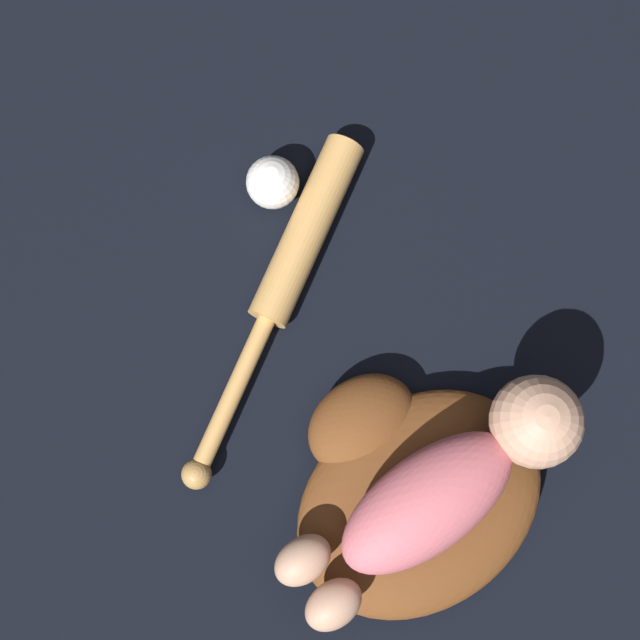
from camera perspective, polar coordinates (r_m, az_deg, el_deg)
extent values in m
plane|color=black|center=(1.14, 8.30, -10.60)|extent=(6.00, 6.00, 0.00)
ellipsoid|color=brown|center=(1.10, 6.39, -11.50)|extent=(0.37, 0.31, 0.07)
ellipsoid|color=brown|center=(1.09, 2.71, -6.60)|extent=(0.16, 0.14, 0.07)
ellipsoid|color=#D16670|center=(1.02, 6.90, -11.49)|extent=(0.24, 0.16, 0.09)
sphere|color=tan|center=(1.03, 13.67, -6.33)|extent=(0.11, 0.11, 0.11)
ellipsoid|color=tan|center=(1.03, -1.11, -15.12)|extent=(0.08, 0.07, 0.05)
ellipsoid|color=tan|center=(1.03, 0.86, -17.75)|extent=(0.08, 0.07, 0.05)
cylinder|color=tan|center=(1.15, -0.84, 5.76)|extent=(0.26, 0.13, 0.05)
cylinder|color=tan|center=(1.11, -5.64, -4.83)|extent=(0.21, 0.08, 0.02)
sphere|color=#B68649|center=(1.11, -7.90, -9.74)|extent=(0.04, 0.04, 0.04)
sphere|color=white|center=(1.16, -3.05, 8.79)|extent=(0.07, 0.07, 0.07)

